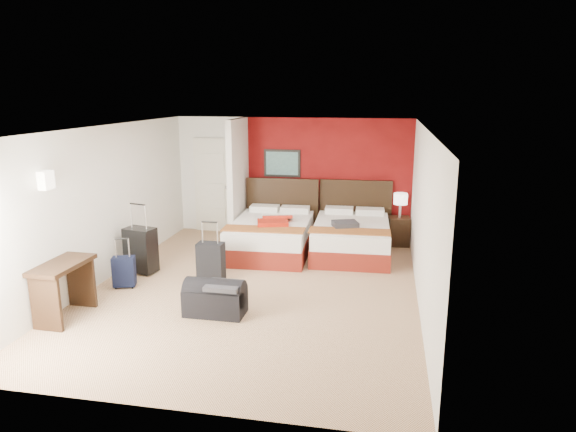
% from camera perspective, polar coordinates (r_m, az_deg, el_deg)
% --- Properties ---
extents(ground, '(6.50, 6.50, 0.00)m').
position_cam_1_polar(ground, '(8.21, -3.70, -7.98)').
color(ground, tan).
rests_on(ground, ground).
extents(room_walls, '(5.02, 6.52, 2.50)m').
position_cam_1_polar(room_walls, '(9.58, -9.85, 2.82)').
color(room_walls, white).
rests_on(room_walls, ground).
extents(red_accent_panel, '(3.50, 0.04, 2.50)m').
position_cam_1_polar(red_accent_panel, '(10.82, 4.35, 4.18)').
color(red_accent_panel, maroon).
rests_on(red_accent_panel, ground).
extents(partition_wall, '(0.12, 1.20, 2.50)m').
position_cam_1_polar(partition_wall, '(10.56, -5.54, 3.92)').
color(partition_wall, silver).
rests_on(partition_wall, ground).
extents(entry_door, '(0.82, 0.06, 2.05)m').
position_cam_1_polar(entry_door, '(11.38, -8.31, 3.39)').
color(entry_door, silver).
rests_on(entry_door, ground).
extents(bed_left, '(1.52, 2.12, 0.62)m').
position_cam_1_polar(bed_left, '(9.85, -1.88, -2.35)').
color(bed_left, silver).
rests_on(bed_left, ground).
extents(bed_right, '(1.48, 2.07, 0.61)m').
position_cam_1_polar(bed_right, '(9.83, 7.02, -2.52)').
color(bed_right, white).
rests_on(bed_right, ground).
extents(red_suitcase_open, '(0.75, 0.89, 0.10)m').
position_cam_1_polar(red_suitcase_open, '(9.64, -1.45, -0.50)').
color(red_suitcase_open, '#AD1E0E').
rests_on(red_suitcase_open, bed_left).
extents(jacket_bundle, '(0.53, 0.48, 0.11)m').
position_cam_1_polar(jacket_bundle, '(9.45, 6.35, -0.92)').
color(jacket_bundle, '#37373C').
rests_on(jacket_bundle, bed_right).
extents(nightstand, '(0.44, 0.44, 0.57)m').
position_cam_1_polar(nightstand, '(10.59, 12.19, -1.65)').
color(nightstand, black).
rests_on(nightstand, ground).
extents(table_lamp, '(0.34, 0.34, 0.49)m').
position_cam_1_polar(table_lamp, '(10.47, 12.34, 1.15)').
color(table_lamp, white).
rests_on(table_lamp, nightstand).
extents(suitcase_black, '(0.56, 0.42, 0.76)m').
position_cam_1_polar(suitcase_black, '(9.09, -15.99, -3.79)').
color(suitcase_black, black).
rests_on(suitcase_black, ground).
extents(suitcase_charcoal, '(0.42, 0.26, 0.62)m').
position_cam_1_polar(suitcase_charcoal, '(8.46, -8.54, -5.20)').
color(suitcase_charcoal, black).
rests_on(suitcase_charcoal, ground).
extents(suitcase_navy, '(0.38, 0.29, 0.47)m').
position_cam_1_polar(suitcase_navy, '(8.55, -17.70, -6.05)').
color(suitcase_navy, black).
rests_on(suitcase_navy, ground).
extents(duffel_bag, '(0.83, 0.45, 0.42)m').
position_cam_1_polar(duffel_bag, '(7.29, -8.09, -9.18)').
color(duffel_bag, black).
rests_on(duffel_bag, ground).
extents(jacket_draped, '(0.47, 0.40, 0.06)m').
position_cam_1_polar(jacket_draped, '(7.11, -7.13, -7.66)').
color(jacket_draped, '#333337').
rests_on(jacket_draped, duffel_bag).
extents(desk, '(0.49, 0.96, 0.79)m').
position_cam_1_polar(desk, '(7.67, -23.54, -7.58)').
color(desk, black).
rests_on(desk, ground).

